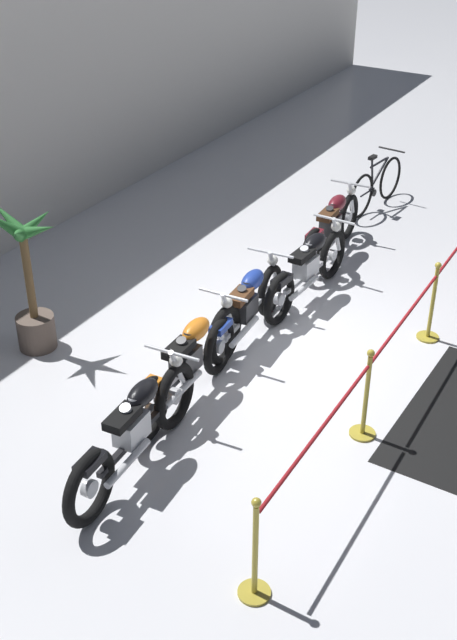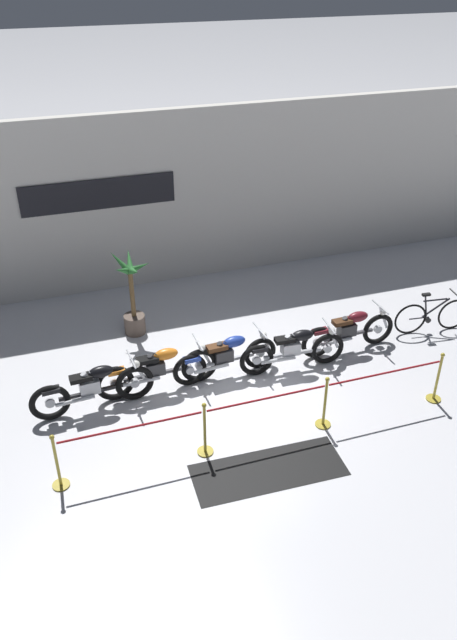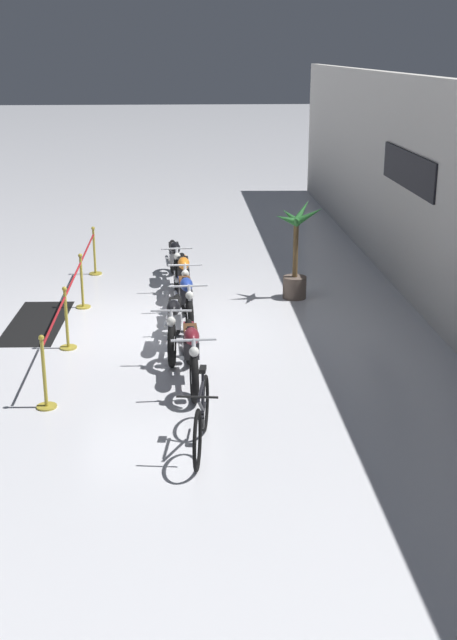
% 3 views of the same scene
% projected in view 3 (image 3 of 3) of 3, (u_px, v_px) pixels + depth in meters
% --- Properties ---
extents(ground_plane, '(120.00, 120.00, 0.00)m').
position_uv_depth(ground_plane, '(149.00, 325.00, 14.27)').
color(ground_plane, silver).
extents(back_wall, '(28.00, 0.29, 4.20)m').
position_uv_depth(back_wall, '(441.00, 204.00, 13.89)').
color(back_wall, silver).
rests_on(back_wall, ground).
extents(motorcycle_black_0, '(2.29, 0.62, 0.95)m').
position_uv_depth(motorcycle_black_0, '(175.00, 261.00, 16.68)').
color(motorcycle_black_0, black).
rests_on(motorcycle_black_0, ground).
extents(motorcycle_orange_1, '(2.39, 0.62, 0.95)m').
position_uv_depth(motorcycle_orange_1, '(184.00, 277.00, 15.51)').
color(motorcycle_orange_1, black).
rests_on(motorcycle_orange_1, ground).
extents(motorcycle_blue_2, '(2.18, 0.62, 0.92)m').
position_uv_depth(motorcycle_blue_2, '(186.00, 298.00, 14.23)').
color(motorcycle_blue_2, black).
rests_on(motorcycle_blue_2, ground).
extents(motorcycle_black_3, '(2.20, 0.62, 0.93)m').
position_uv_depth(motorcycle_black_3, '(174.00, 322.00, 12.95)').
color(motorcycle_black_3, black).
rests_on(motorcycle_black_3, ground).
extents(motorcycle_maroon_4, '(2.16, 0.62, 0.94)m').
position_uv_depth(motorcycle_maroon_4, '(191.00, 352.00, 11.67)').
color(motorcycle_maroon_4, black).
rests_on(motorcycle_maroon_4, ground).
extents(bicycle, '(1.75, 0.48, 0.97)m').
position_uv_depth(bicycle, '(201.00, 419.00, 9.74)').
color(bicycle, black).
rests_on(bicycle, ground).
extents(potted_palm_left_of_row, '(0.86, 0.95, 1.95)m').
position_uv_depth(potted_palm_left_of_row, '(296.00, 258.00, 15.57)').
color(potted_palm_left_of_row, brown).
rests_on(potted_palm_left_of_row, ground).
extents(stanchion_far_left, '(6.97, 0.28, 1.05)m').
position_uv_depth(stanchion_far_left, '(82.00, 270.00, 15.19)').
color(stanchion_far_left, gold).
rests_on(stanchion_far_left, ground).
extents(stanchion_mid_left, '(0.28, 0.28, 1.05)m').
position_uv_depth(stanchion_mid_left, '(82.00, 289.00, 15.11)').
color(stanchion_mid_left, gold).
rests_on(stanchion_mid_left, ground).
extents(stanchion_mid_right, '(0.28, 0.28, 1.05)m').
position_uv_depth(stanchion_mid_right, '(67.00, 328.00, 13.04)').
color(stanchion_mid_right, gold).
rests_on(stanchion_mid_right, ground).
extents(stanchion_far_right, '(0.28, 0.28, 1.05)m').
position_uv_depth(stanchion_far_right, '(45.00, 383.00, 10.87)').
color(stanchion_far_right, gold).
rests_on(stanchion_far_right, ground).
extents(floor_banner, '(2.55, 1.05, 0.01)m').
position_uv_depth(floor_banner, '(37.00, 323.00, 14.37)').
color(floor_banner, black).
rests_on(floor_banner, ground).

